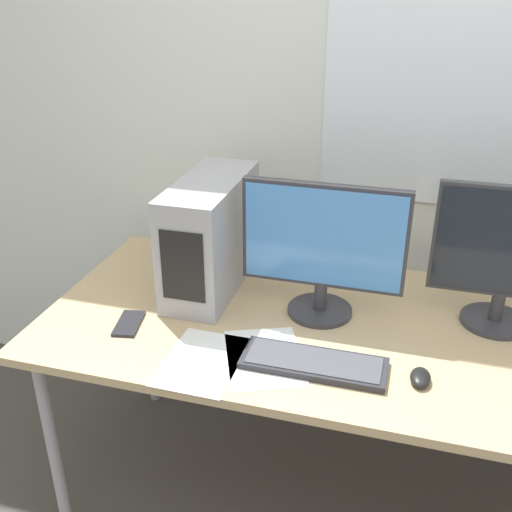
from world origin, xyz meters
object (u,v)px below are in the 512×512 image
object	(u,v)px
pc_tower	(211,235)
cell_phone	(129,323)
monitor_main	(323,247)
mouse	(420,377)
monitor_right_near	(508,255)
keyboard	(314,363)

from	to	relation	value
pc_tower	cell_phone	distance (m)	0.40
monitor_main	mouse	distance (m)	0.48
cell_phone	pc_tower	bearing A→B (deg)	52.01
monitor_right_near	mouse	xyz separation A→B (m)	(-0.21, -0.37, -0.22)
cell_phone	keyboard	bearing A→B (deg)	-16.17
keyboard	monitor_main	bearing A→B (deg)	97.30
pc_tower	monitor_main	size ratio (longest dim) A/B	0.99
monitor_right_near	cell_phone	distance (m)	1.17
monitor_main	monitor_right_near	distance (m)	0.54
pc_tower	cell_phone	size ratio (longest dim) A/B	3.25
keyboard	mouse	distance (m)	0.29
keyboard	mouse	bearing A→B (deg)	2.24
mouse	monitor_main	bearing A→B (deg)	139.47
monitor_right_near	keyboard	size ratio (longest dim) A/B	1.11
monitor_right_near	keyboard	distance (m)	0.67
monitor_right_near	keyboard	xyz separation A→B (m)	(-0.50, -0.38, -0.23)
keyboard	mouse	xyz separation A→B (m)	(0.29, 0.01, 0.00)
monitor_right_near	cell_phone	world-z (taller)	monitor_right_near
monitor_main	monitor_right_near	xyz separation A→B (m)	(0.54, 0.09, 0.00)
pc_tower	monitor_main	bearing A→B (deg)	-11.83
pc_tower	monitor_main	distance (m)	0.41
pc_tower	cell_phone	xyz separation A→B (m)	(-0.16, -0.32, -0.19)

